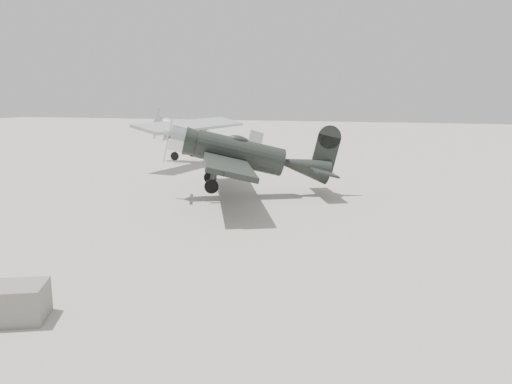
% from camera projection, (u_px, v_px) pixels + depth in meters
% --- Properties ---
extents(ground, '(160.00, 160.00, 0.00)m').
position_uv_depth(ground, '(204.00, 231.00, 17.83)').
color(ground, '#ADA499').
rests_on(ground, ground).
extents(lowwing_monoplane, '(8.72, 11.29, 3.73)m').
position_uv_depth(lowwing_monoplane, '(248.00, 155.00, 23.76)').
color(lowwing_monoplane, black).
rests_on(lowwing_monoplane, ground).
extents(highwing_monoplane, '(8.68, 12.21, 3.45)m').
position_uv_depth(highwing_monoplane, '(202.00, 133.00, 35.76)').
color(highwing_monoplane, gray).
rests_on(highwing_monoplane, ground).
extents(equipment_block, '(1.85, 1.56, 0.79)m').
position_uv_depth(equipment_block, '(8.00, 303.00, 10.68)').
color(equipment_block, slate).
rests_on(equipment_block, ground).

